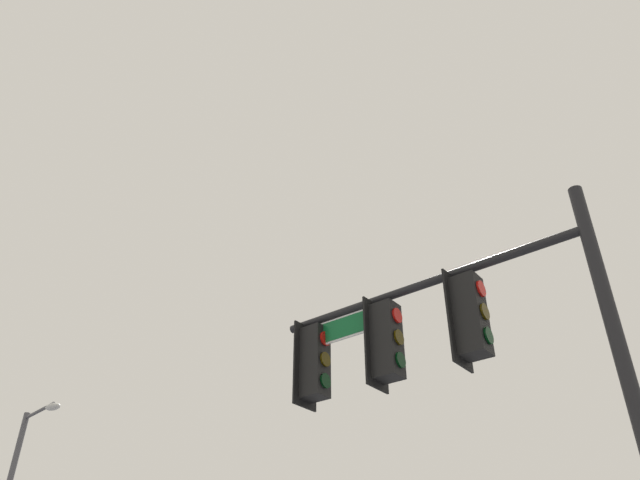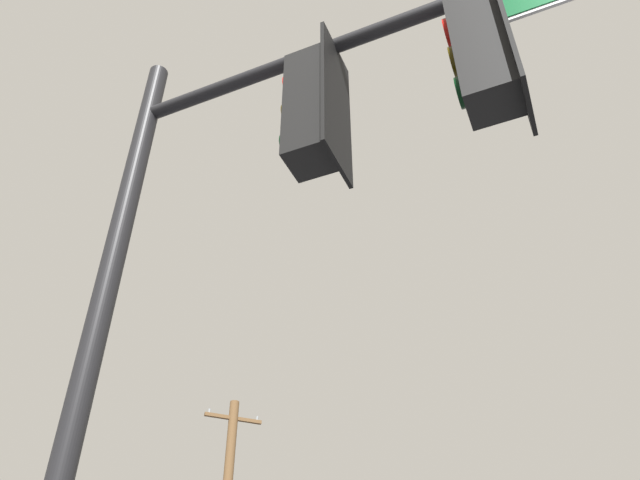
% 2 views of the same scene
% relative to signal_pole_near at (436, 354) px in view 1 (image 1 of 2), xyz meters
% --- Properties ---
extents(signal_pole_near, '(4.69, 0.98, 6.25)m').
position_rel_signal_pole_near_xyz_m(signal_pole_near, '(0.00, 0.00, 0.00)').
color(signal_pole_near, black).
rests_on(signal_pole_near, ground_plane).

